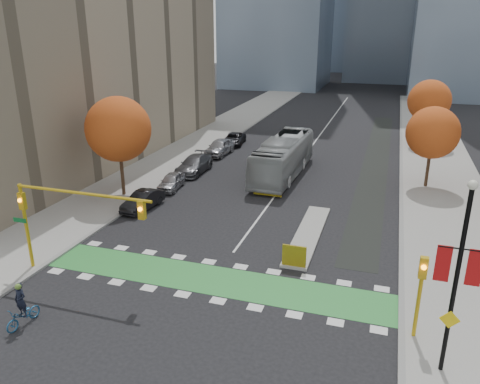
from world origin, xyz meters
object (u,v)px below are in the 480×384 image
Objects in this scene: traffic_signal_east at (421,285)px; parked_car_a at (171,181)px; hazard_board at (294,256)px; tree_west at (118,129)px; tree_east_far at (429,101)px; cyclist at (23,311)px; parked_car_c at (194,164)px; bus at (283,157)px; parked_car_b at (143,201)px; traffic_signal_west at (61,209)px; parked_car_e at (219,147)px; banner_lamppost at (457,273)px; parked_car_d at (234,139)px; tree_east_near at (433,133)px.

traffic_signal_east is 24.89m from parked_car_a.
tree_west is (-16.00, 7.80, 4.82)m from hazard_board.
tree_east_far is at bearing 87.03° from traffic_signal_east.
cyclist is 25.06m from parked_car_c.
traffic_signal_east is at bearing -92.97° from tree_east_far.
bus reaches higher than parked_car_b.
cyclist is 27.49m from bus.
parked_car_e is at bearing 92.25° from traffic_signal_west.
banner_lamppost is 40.13m from parked_car_d.
bus is (-12.68, -0.42, -3.05)m from tree_east_near.
parked_car_e is at bearing 89.98° from parked_car_c.
tree_west is 26.01m from tree_east_near.
bus is at bearing 11.89° from parked_car_c.
tree_west is at bearing 154.01° from hazard_board.
tree_east_far reaches higher than parked_car_b.
traffic_signal_east reaches higher than parked_car_a.
parked_car_c is (0.00, 10.00, 0.11)m from parked_car_b.
tree_east_far is 28.50m from parked_car_c.
tree_east_far is 0.90× the size of traffic_signal_west.
tree_west reaches higher than bus.
banner_lamppost is 1.73× the size of parked_car_d.
parked_car_e reaches higher than parked_car_b.
parked_car_e is at bearing 167.19° from tree_east_near.
parked_car_b is (0.00, -5.00, 0.02)m from parked_car_a.
traffic_signal_west is at bearing -117.95° from tree_east_far.
parked_car_c is 1.10× the size of parked_car_e.
banner_lamppost is (7.50, -6.70, 3.81)m from hazard_board.
hazard_board is 0.28× the size of parked_car_e.
tree_east_near is 24.51m from banner_lamppost.
parked_car_b is at bearing -127.35° from tree_east_far.
parked_car_e is at bearing 119.94° from hazard_board.
tree_west is 0.96× the size of traffic_signal_west.
parked_car_c is at bearing -174.10° from tree_east_near.
traffic_signal_east is (22.50, -12.51, -2.88)m from tree_west.
tree_west is 25.90m from traffic_signal_east.
tree_east_near reaches higher than hazard_board.
bus is (-12.18, 24.09, -2.79)m from banner_lamppost.
bus is at bearing 116.83° from banner_lamppost.
traffic_signal_east is at bearing -22.65° from parked_car_b.
cyclist is 20.08m from parked_car_a.
tree_east_far is at bearing 62.05° from traffic_signal_west.
tree_east_near reaches higher than bus.
traffic_signal_west is 2.08× the size of traffic_signal_east.
tree_east_near is 21.91m from parked_car_e.
bus is 8.56m from parked_car_c.
tree_east_near reaches higher than cyclist.
traffic_signal_east is 0.74× the size of parked_car_c.
parked_car_c is at bearing 100.64° from cyclist.
tree_west is at bearing -99.02° from parked_car_e.
tree_east_far is 1.95× the size of parked_car_a.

